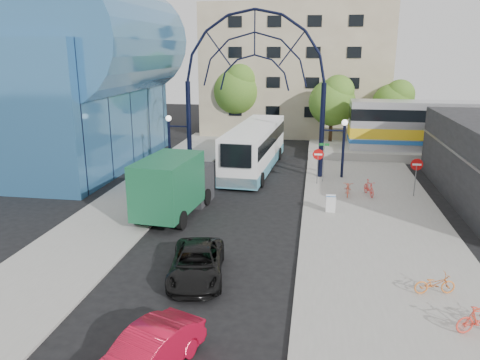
% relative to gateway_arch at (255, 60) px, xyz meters
% --- Properties ---
extents(ground, '(120.00, 120.00, 0.00)m').
position_rel_gateway_arch_xyz_m(ground, '(0.00, -14.00, -8.56)').
color(ground, black).
rests_on(ground, ground).
extents(sidewalk_east, '(8.00, 56.00, 0.12)m').
position_rel_gateway_arch_xyz_m(sidewalk_east, '(8.00, -10.00, -8.50)').
color(sidewalk_east, gray).
rests_on(sidewalk_east, ground).
extents(plaza_west, '(5.00, 50.00, 0.12)m').
position_rel_gateway_arch_xyz_m(plaza_west, '(-6.50, -8.00, -8.50)').
color(plaza_west, gray).
rests_on(plaza_west, ground).
extents(gateway_arch, '(13.64, 0.44, 12.10)m').
position_rel_gateway_arch_xyz_m(gateway_arch, '(0.00, 0.00, 0.00)').
color(gateway_arch, black).
rests_on(gateway_arch, ground).
extents(stop_sign, '(0.80, 0.07, 2.50)m').
position_rel_gateway_arch_xyz_m(stop_sign, '(4.80, -2.00, -6.56)').
color(stop_sign, slate).
rests_on(stop_sign, sidewalk_east).
extents(do_not_enter_sign, '(0.76, 0.07, 2.48)m').
position_rel_gateway_arch_xyz_m(do_not_enter_sign, '(11.00, -4.00, -6.58)').
color(do_not_enter_sign, slate).
rests_on(do_not_enter_sign, sidewalk_east).
extents(street_name_sign, '(0.70, 0.70, 2.80)m').
position_rel_gateway_arch_xyz_m(street_name_sign, '(5.20, -1.40, -6.43)').
color(street_name_sign, slate).
rests_on(street_name_sign, sidewalk_east).
extents(sandwich_board, '(0.55, 0.61, 0.99)m').
position_rel_gateway_arch_xyz_m(sandwich_board, '(5.60, -8.02, -7.81)').
color(sandwich_board, white).
rests_on(sandwich_board, sidewalk_east).
extents(transit_hall, '(16.50, 18.00, 14.50)m').
position_rel_gateway_arch_xyz_m(transit_hall, '(-15.30, 1.00, -1.86)').
color(transit_hall, '#316696').
rests_on(transit_hall, ground).
extents(apartment_block, '(20.00, 12.10, 14.00)m').
position_rel_gateway_arch_xyz_m(apartment_block, '(2.00, 20.97, -1.55)').
color(apartment_block, tan).
rests_on(apartment_block, ground).
extents(tree_north_a, '(4.48, 4.48, 7.00)m').
position_rel_gateway_arch_xyz_m(tree_north_a, '(6.12, 11.93, -3.95)').
color(tree_north_a, '#382314').
rests_on(tree_north_a, ground).
extents(tree_north_b, '(5.12, 5.12, 8.00)m').
position_rel_gateway_arch_xyz_m(tree_north_b, '(-3.88, 15.93, -3.29)').
color(tree_north_b, '#382314').
rests_on(tree_north_b, ground).
extents(tree_north_c, '(4.16, 4.16, 6.50)m').
position_rel_gateway_arch_xyz_m(tree_north_c, '(12.12, 13.93, -4.28)').
color(tree_north_c, '#382314').
rests_on(tree_north_c, ground).
extents(city_bus, '(3.69, 13.07, 3.55)m').
position_rel_gateway_arch_xyz_m(city_bus, '(-0.13, 1.63, -6.70)').
color(city_bus, white).
rests_on(city_bus, ground).
extents(green_truck, '(3.20, 7.20, 3.54)m').
position_rel_gateway_arch_xyz_m(green_truck, '(-3.31, -9.44, -6.79)').
color(green_truck, black).
rests_on(green_truck, ground).
extents(black_suv, '(2.92, 5.00, 1.31)m').
position_rel_gateway_arch_xyz_m(black_suv, '(-0.11, -16.99, -7.90)').
color(black_suv, black).
rests_on(black_suv, ground).
extents(red_sedan, '(2.81, 4.38, 1.36)m').
position_rel_gateway_arch_xyz_m(red_sedan, '(-0.05, -23.10, -7.88)').
color(red_sedan, '#AB0A25').
rests_on(red_sedan, ground).
extents(bike_near_a, '(0.75, 1.83, 0.94)m').
position_rel_gateway_arch_xyz_m(bike_near_a, '(6.80, -4.46, -7.96)').
color(bike_near_a, '#E64B2E').
rests_on(bike_near_a, sidewalk_east).
extents(bike_near_b, '(0.90, 1.75, 1.01)m').
position_rel_gateway_arch_xyz_m(bike_near_b, '(8.12, -4.32, -7.93)').
color(bike_near_b, red).
rests_on(bike_near_b, sidewalk_east).
extents(bike_far_b, '(1.71, 0.93, 0.99)m').
position_rel_gateway_arch_xyz_m(bike_far_b, '(10.20, -19.48, -7.94)').
color(bike_far_b, red).
rests_on(bike_far_b, sidewalk_east).
extents(bike_far_c, '(1.68, 0.88, 0.84)m').
position_rel_gateway_arch_xyz_m(bike_far_c, '(9.36, -16.99, -8.02)').
color(bike_far_c, orange).
rests_on(bike_far_c, sidewalk_east).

